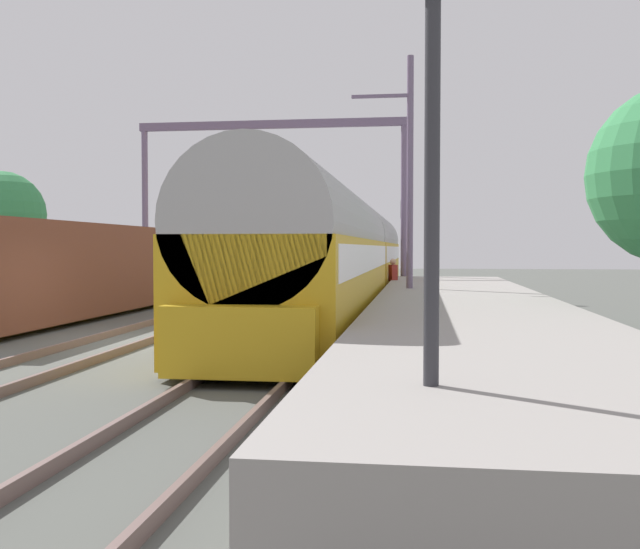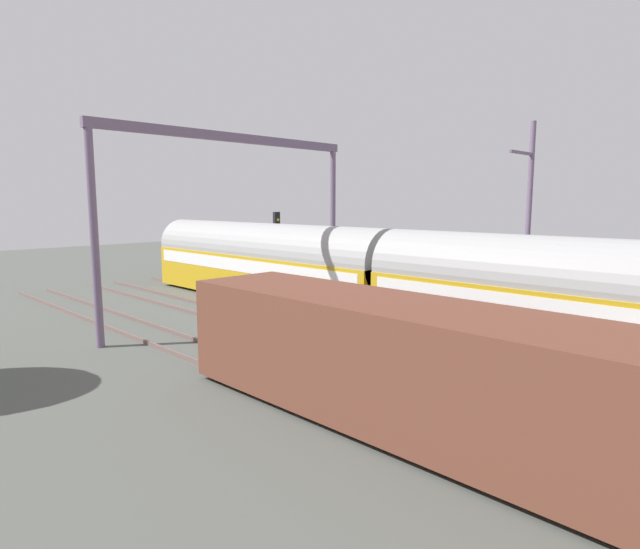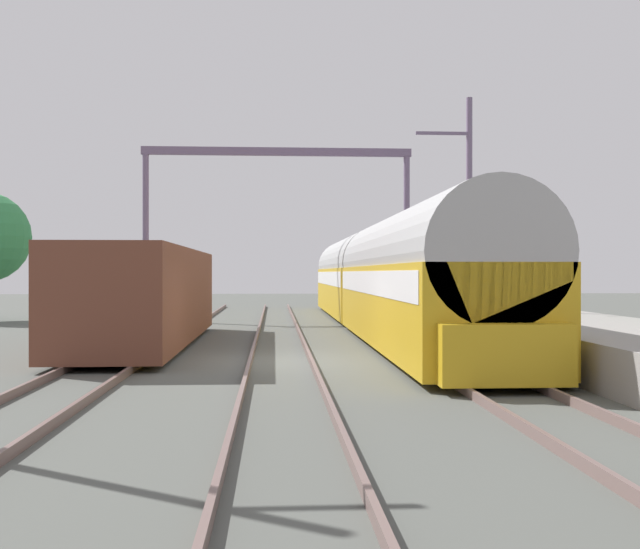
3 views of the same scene
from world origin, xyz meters
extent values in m
plane|color=#52554F|center=(0.00, 0.00, 0.00)|extent=(120.00, 120.00, 0.00)
cube|color=#6C5651|center=(-3.22, 0.00, 0.08)|extent=(0.08, 60.00, 0.16)
cube|color=#6C5651|center=(-0.72, 0.00, 0.08)|extent=(0.08, 60.00, 0.16)
cube|color=#6C5651|center=(0.72, 0.00, 0.08)|extent=(0.08, 60.00, 0.16)
cube|color=#6C5651|center=(3.22, 0.00, 0.08)|extent=(0.08, 60.00, 0.16)
cube|color=#6C5651|center=(4.66, 0.00, 0.08)|extent=(0.08, 60.00, 0.16)
cube|color=gray|center=(7.76, 2.00, 0.45)|extent=(4.40, 28.00, 0.90)
cube|color=gold|center=(3.94, 2.90, 1.26)|extent=(2.90, 16.00, 2.20)
cube|color=white|center=(3.94, 2.90, 1.89)|extent=(2.93, 15.36, 0.64)
cylinder|color=#A0A0A0|center=(3.94, 2.90, 2.56)|extent=(2.84, 16.00, 2.84)
cube|color=gold|center=(3.94, 19.25, 1.26)|extent=(2.90, 16.00, 2.20)
cube|color=white|center=(3.94, 19.25, 1.89)|extent=(2.93, 15.36, 0.64)
cylinder|color=#A0A0A0|center=(3.94, 19.25, 2.56)|extent=(2.84, 16.00, 2.84)
cube|color=gold|center=(3.94, -5.35, 0.71)|extent=(2.40, 0.50, 1.10)
cube|color=brown|center=(-3.94, 4.37, 1.51)|extent=(2.80, 13.00, 2.70)
cube|color=black|center=(-3.94, 4.37, 0.21)|extent=(2.52, 11.96, 0.10)
cylinder|color=#2D2D2D|center=(5.62, 12.27, 0.42)|extent=(0.24, 0.24, 0.85)
cube|color=maroon|center=(5.62, 12.27, 1.17)|extent=(0.38, 0.46, 0.64)
sphere|color=tan|center=(5.62, 12.27, 1.61)|extent=(0.24, 0.24, 0.24)
cylinder|color=#2D2D33|center=(6.77, -9.53, 2.20)|extent=(0.14, 0.14, 4.40)
cylinder|color=#2D2D33|center=(5.86, 20.42, 1.80)|extent=(0.14, 0.14, 3.60)
cube|color=black|center=(5.86, 20.42, 4.05)|extent=(0.36, 0.20, 0.90)
sphere|color=yellow|center=(5.86, 20.30, 4.07)|extent=(0.16, 0.16, 0.16)
cylinder|color=slate|center=(-5.94, 16.20, 3.75)|extent=(0.28, 0.28, 7.50)
cylinder|color=slate|center=(5.94, 16.20, 3.75)|extent=(0.28, 0.28, 7.50)
cube|color=slate|center=(0.00, 16.20, 7.68)|extent=(12.28, 0.24, 0.36)
cylinder|color=slate|center=(6.34, 6.47, 4.00)|extent=(0.20, 0.20, 8.00)
cube|color=slate|center=(5.44, 6.47, 6.80)|extent=(1.80, 0.10, 0.10)
cylinder|color=#4C3826|center=(-13.11, 16.28, 1.12)|extent=(0.36, 0.36, 2.23)
sphere|color=#33844A|center=(-13.11, 16.28, 3.76)|extent=(4.08, 4.08, 4.08)
camera|label=1|loc=(6.67, -16.15, 2.14)|focal=41.03mm
camera|label=2|loc=(-13.21, -1.83, 5.06)|focal=29.37mm
camera|label=3|loc=(-0.16, -18.58, 2.16)|focal=42.84mm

